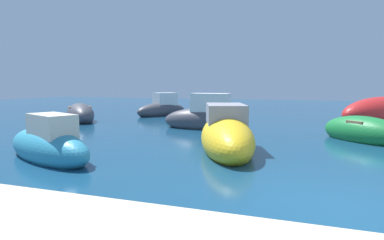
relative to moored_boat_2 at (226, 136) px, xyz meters
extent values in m
plane|color=navy|center=(2.90, -4.08, -0.48)|extent=(80.00, 80.00, 0.00)
ellipsoid|color=gold|center=(0.01, -0.04, -0.09)|extent=(2.99, 4.92, 1.42)
cube|color=gray|center=(-0.11, 0.31, 0.66)|extent=(1.71, 2.14, 0.63)
ellipsoid|color=teal|center=(-4.49, -2.71, -0.17)|extent=(4.10, 2.69, 1.12)
cube|color=beige|center=(-4.20, -2.84, 0.49)|extent=(1.65, 1.31, 0.64)
ellipsoid|color=#3F3F47|center=(-2.13, 4.72, -0.13)|extent=(4.04, 1.50, 1.26)
cube|color=white|center=(-1.81, 4.71, 0.72)|extent=(1.78, 0.96, 0.95)
ellipsoid|color=#3F3F47|center=(-9.74, 5.45, -0.11)|extent=(3.66, 3.74, 1.33)
cube|color=brown|center=(-9.74, 5.45, 0.33)|extent=(1.37, 1.36, 0.08)
ellipsoid|color=#197233|center=(4.40, 3.35, -0.15)|extent=(3.23, 3.25, 1.20)
cube|color=brown|center=(4.40, 3.35, 0.25)|extent=(1.21, 1.21, 0.08)
ellipsoid|color=#3F3F47|center=(-6.69, 10.03, -0.17)|extent=(2.93, 4.05, 1.14)
cube|color=white|center=(-6.54, 10.30, 0.62)|extent=(1.45, 1.77, 0.88)
camera|label=1|loc=(2.18, -9.82, 1.60)|focal=30.10mm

